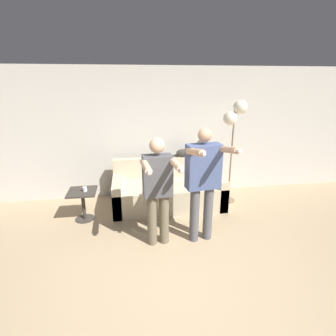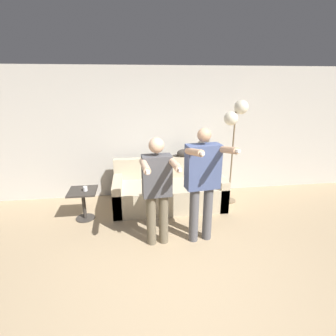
{
  "view_description": "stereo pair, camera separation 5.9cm",
  "coord_description": "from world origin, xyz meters",
  "views": [
    {
      "loc": [
        -0.5,
        -2.31,
        2.32
      ],
      "look_at": [
        0.11,
        1.67,
        0.98
      ],
      "focal_mm": 28.0,
      "sensor_mm": 36.0,
      "label": 1
    },
    {
      "loc": [
        -0.44,
        -2.31,
        2.32
      ],
      "look_at": [
        0.11,
        1.67,
        0.98
      ],
      "focal_mm": 28.0,
      "sensor_mm": 36.0,
      "label": 2
    }
  ],
  "objects": [
    {
      "name": "ground_plane",
      "position": [
        0.0,
        0.0,
        0.0
      ],
      "size": [
        16.0,
        16.0,
        0.0
      ],
      "primitive_type": "plane",
      "color": "tan"
    },
    {
      "name": "cat",
      "position": [
        0.58,
        2.65,
        0.95
      ],
      "size": [
        0.4,
        0.15,
        0.18
      ],
      "color": "#3D3833",
      "rests_on": "couch"
    },
    {
      "name": "couch",
      "position": [
        0.2,
        2.3,
        0.28
      ],
      "size": [
        2.08,
        0.93,
        0.87
      ],
      "color": "beige",
      "rests_on": "ground_plane"
    },
    {
      "name": "person_right",
      "position": [
        0.52,
        1.06,
        1.01
      ],
      "size": [
        0.6,
        0.71,
        1.72
      ],
      "rotation": [
        0.0,
        0.0,
        0.11
      ],
      "color": "#56565B",
      "rests_on": "ground_plane"
    },
    {
      "name": "person_left",
      "position": [
        -0.13,
        1.05,
        0.92
      ],
      "size": [
        0.51,
        0.7,
        1.61
      ],
      "rotation": [
        0.0,
        0.0,
        0.07
      ],
      "color": "#6B604C",
      "rests_on": "ground_plane"
    },
    {
      "name": "side_table",
      "position": [
        -1.33,
        1.97,
        0.39
      ],
      "size": [
        0.47,
        0.47,
        0.54
      ],
      "color": "#38332D",
      "rests_on": "ground_plane"
    },
    {
      "name": "cup",
      "position": [
        -1.28,
        1.94,
        0.58
      ],
      "size": [
        0.07,
        0.07,
        0.08
      ],
      "color": "white",
      "rests_on": "side_table"
    },
    {
      "name": "wall_back",
      "position": [
        0.0,
        2.94,
        1.3
      ],
      "size": [
        10.0,
        0.05,
        2.6
      ],
      "color": "beige",
      "rests_on": "ground_plane"
    },
    {
      "name": "floor_lamp",
      "position": [
        1.45,
        2.31,
        1.65
      ],
      "size": [
        0.44,
        0.28,
        1.99
      ],
      "color": "#756047",
      "rests_on": "ground_plane"
    }
  ]
}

